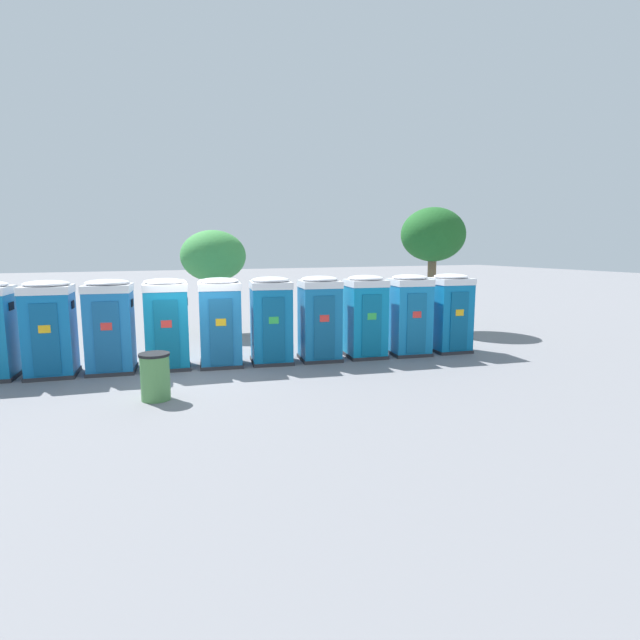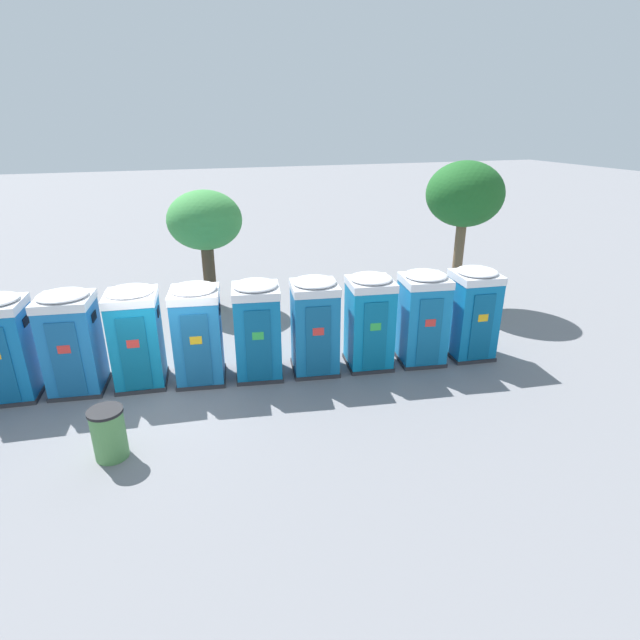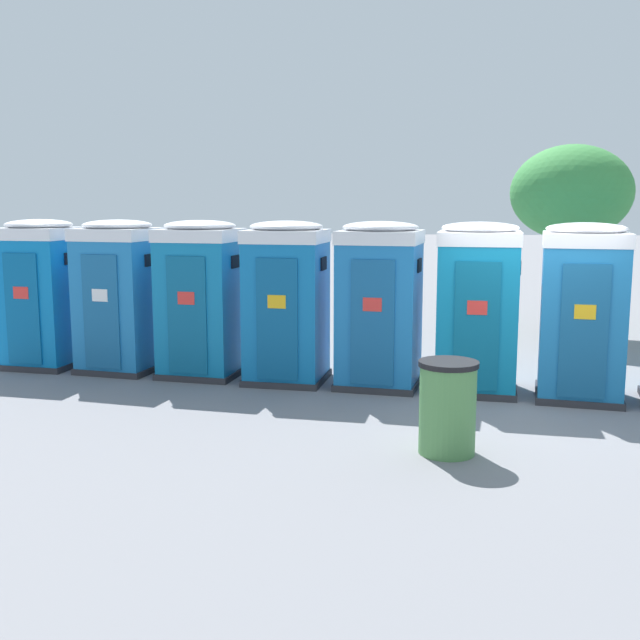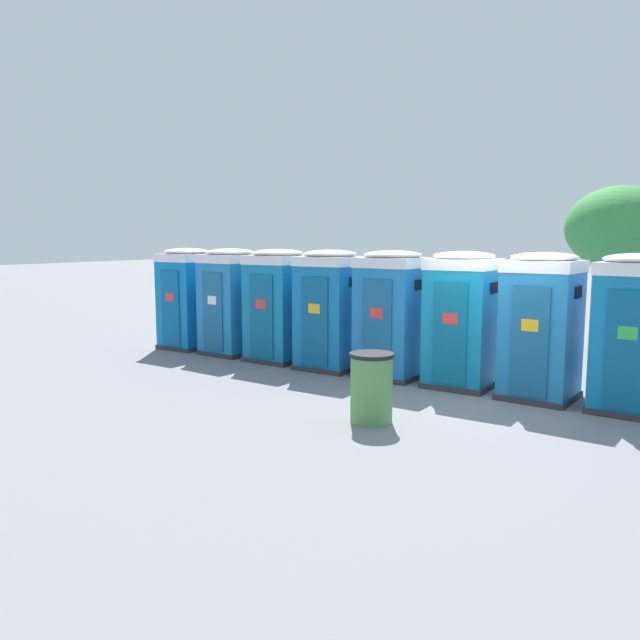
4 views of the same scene
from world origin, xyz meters
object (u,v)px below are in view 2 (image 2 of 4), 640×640
portapotty_9 (369,321)px  portapotty_10 (422,317)px  portapotty_11 (472,312)px  portapotty_3 (4,347)px  portapotty_7 (257,329)px  portapotty_4 (72,342)px  portapotty_5 (136,337)px  portapotty_6 (198,333)px  street_tree_1 (205,222)px  street_tree_0 (465,196)px  trash_can (109,433)px  portapotty_8 (315,325)px

portapotty_9 → portapotty_10: size_ratio=1.00×
portapotty_11 → portapotty_3: bearing=172.9°
portapotty_7 → portapotty_4: bearing=171.9°
portapotty_9 → portapotty_10: 1.47m
portapotty_3 → portapotty_5: (2.92, -0.31, 0.00)m
portapotty_6 → portapotty_7: size_ratio=1.00×
portapotty_7 → portapotty_10: size_ratio=1.00×
portapotty_11 → street_tree_1: size_ratio=0.63×
portapotty_9 → portapotty_11: bearing=-6.3°
portapotty_10 → portapotty_11: bearing=-4.8°
portapotty_4 → street_tree_0: 12.71m
street_tree_0 → street_tree_1: size_ratio=1.23×
portapotty_6 → trash_can: 3.43m
portapotty_5 → portapotty_6: bearing=-10.1°
portapotty_9 → portapotty_5: bearing=172.0°
portapotty_10 → street_tree_1: 8.21m
street_tree_1 → trash_can: street_tree_1 is taller
portapotty_4 → portapotty_5: same height
portapotty_4 → portapotty_3: bearing=174.4°
portapotty_6 → street_tree_1: street_tree_1 is taller
portapotty_3 → portapotty_5: same height
portapotty_5 → portapotty_10: (7.28, -1.02, 0.00)m
portapotty_8 → portapotty_3: bearing=172.4°
portapotty_5 → portapotty_8: 4.41m
portapotty_6 → portapotty_8: bearing=-7.9°
portapotty_3 → trash_can: bearing=-54.0°
portapotty_5 → portapotty_10: same height
trash_can → portapotty_4: bearing=106.1°
portapotty_5 → street_tree_0: size_ratio=0.51×
trash_can → street_tree_1: bearing=70.6°
portapotty_9 → street_tree_0: size_ratio=0.51×
portapotty_9 → street_tree_0: (4.90, 3.55, 2.54)m
portapotty_6 → portapotty_7: bearing=-7.9°
portapotty_7 → portapotty_9: bearing=-7.0°
portapotty_3 → street_tree_1: size_ratio=0.63×
portapotty_3 → portapotty_10: 10.29m
portapotty_4 → portapotty_10: 8.82m
portapotty_8 → street_tree_1: (-2.01, 5.98, 1.69)m
portapotty_10 → trash_can: portapotty_10 is taller
portapotty_6 → street_tree_0: size_ratio=0.51×
portapotty_11 → street_tree_1: (-6.39, 6.46, 1.69)m
portapotty_5 → portapotty_11: same height
portapotty_5 → portapotty_8: same height
portapotty_5 → portapotty_8: (4.36, -0.66, 0.00)m
portapotty_9 → street_tree_1: street_tree_1 is taller
portapotty_3 → portapotty_4: 1.47m
portapotty_4 → portapotty_7: size_ratio=1.00×
portapotty_7 → trash_can: 4.33m
portapotty_11 → street_tree_0: bearing=62.9°
portapotty_5 → portapotty_8: size_ratio=1.00×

